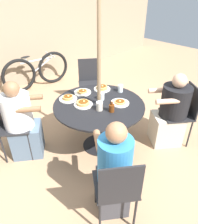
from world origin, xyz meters
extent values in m
plane|color=tan|center=(0.00, 0.00, 0.00)|extent=(12.00, 12.00, 0.00)
cube|color=gray|center=(0.00, 2.75, 0.92)|extent=(10.00, 0.06, 1.83)
cylinder|color=black|center=(0.00, 0.00, 0.01)|extent=(0.48, 0.48, 0.01)
cylinder|color=black|center=(0.00, 0.00, 0.35)|extent=(0.10, 0.10, 0.70)
cylinder|color=black|center=(0.00, 0.00, 0.72)|extent=(1.23, 1.23, 0.02)
cylinder|color=#846B4C|center=(0.00, 0.00, 1.23)|extent=(0.05, 0.05, 2.45)
cylinder|color=#232326|center=(-0.67, 0.72, 0.23)|extent=(0.02, 0.02, 0.47)
cylinder|color=#232326|center=(-0.87, 0.44, 0.23)|extent=(0.02, 0.02, 0.47)
cylinder|color=#232326|center=(-0.94, 0.92, 0.23)|extent=(0.02, 0.02, 0.47)
cylinder|color=#232326|center=(-1.15, 0.65, 0.23)|extent=(0.02, 0.02, 0.47)
cube|color=#232326|center=(-0.91, 0.68, 0.47)|extent=(0.57, 0.57, 0.02)
cube|color=slate|center=(-0.81, 0.61, 0.23)|extent=(0.54, 0.53, 0.47)
cylinder|color=white|center=(-0.86, 0.64, 0.70)|extent=(0.38, 0.38, 0.47)
sphere|color=brown|center=(-0.86, 0.64, 1.03)|extent=(0.20, 0.20, 0.20)
cylinder|color=brown|center=(-0.62, 0.66, 0.81)|extent=(0.28, 0.23, 0.07)
cylinder|color=brown|center=(-0.81, 0.41, 0.81)|extent=(0.28, 0.23, 0.07)
cylinder|color=#232326|center=(-0.72, -0.66, 0.23)|extent=(0.02, 0.02, 0.47)
cylinder|color=#232326|center=(-0.44, -0.87, 0.23)|extent=(0.02, 0.02, 0.47)
cylinder|color=#232326|center=(-0.93, -0.94, 0.23)|extent=(0.02, 0.02, 0.47)
cylinder|color=#232326|center=(-0.65, -1.15, 0.23)|extent=(0.02, 0.02, 0.47)
cube|color=#232326|center=(-0.69, -0.91, 0.47)|extent=(0.57, 0.57, 0.02)
cube|color=#232326|center=(-0.80, -1.06, 0.70)|extent=(0.32, 0.25, 0.43)
cube|color=#3D3D42|center=(-0.62, -0.82, 0.23)|extent=(0.46, 0.46, 0.47)
cylinder|color=teal|center=(-0.65, -0.86, 0.72)|extent=(0.33, 0.33, 0.51)
sphere|color=#A3704C|center=(-0.65, -0.86, 1.06)|extent=(0.19, 0.19, 0.19)
cylinder|color=#A3704C|center=(-0.65, -0.64, 0.85)|extent=(0.23, 0.27, 0.07)
cylinder|color=#A3704C|center=(-0.44, -0.80, 0.85)|extent=(0.23, 0.27, 0.07)
cylinder|color=#232326|center=(0.64, -0.74, 0.23)|extent=(0.02, 0.02, 0.47)
cylinder|color=#232326|center=(0.86, -0.47, 0.23)|extent=(0.02, 0.02, 0.47)
cylinder|color=#232326|center=(0.91, -0.95, 0.23)|extent=(0.02, 0.02, 0.47)
cylinder|color=#232326|center=(1.13, -0.68, 0.23)|extent=(0.02, 0.02, 0.47)
cube|color=#232326|center=(0.89, -0.71, 0.47)|extent=(0.57, 0.57, 0.02)
cube|color=#232326|center=(1.04, -0.83, 0.70)|extent=(0.25, 0.31, 0.43)
cube|color=beige|center=(0.79, -0.63, 0.23)|extent=(0.56, 0.56, 0.47)
cylinder|color=black|center=(0.84, -0.67, 0.69)|extent=(0.40, 0.40, 0.46)
sphere|color=#DBA884|center=(0.84, -0.67, 1.01)|extent=(0.20, 0.20, 0.20)
cylinder|color=#DBA884|center=(0.59, -0.68, 0.80)|extent=(0.28, 0.25, 0.07)
cylinder|color=#DBA884|center=(0.79, -0.43, 0.80)|extent=(0.28, 0.25, 0.07)
cylinder|color=#232326|center=(0.71, 0.67, 0.23)|extent=(0.02, 0.02, 0.47)
cylinder|color=#232326|center=(0.44, 0.87, 0.23)|extent=(0.02, 0.02, 0.47)
cylinder|color=#232326|center=(0.92, 0.94, 0.23)|extent=(0.02, 0.02, 0.47)
cylinder|color=#232326|center=(0.64, 1.15, 0.23)|extent=(0.02, 0.02, 0.47)
cube|color=#232326|center=(0.68, 0.91, 0.47)|extent=(0.57, 0.57, 0.02)
cube|color=#232326|center=(0.80, 1.07, 0.70)|extent=(0.32, 0.24, 0.43)
cylinder|color=silver|center=(0.21, -0.19, 0.73)|extent=(0.25, 0.25, 0.01)
cylinder|color=tan|center=(0.21, -0.19, 0.75)|extent=(0.15, 0.15, 0.01)
cylinder|color=tan|center=(0.20, -0.20, 0.76)|extent=(0.15, 0.15, 0.01)
ellipsoid|color=brown|center=(0.21, -0.19, 0.76)|extent=(0.12, 0.11, 0.00)
cube|color=#F4E084|center=(0.20, -0.20, 0.77)|extent=(0.03, 0.03, 0.01)
cylinder|color=silver|center=(-0.17, 0.13, 0.73)|extent=(0.25, 0.25, 0.01)
cylinder|color=tan|center=(-0.17, 0.13, 0.75)|extent=(0.17, 0.17, 0.01)
cylinder|color=tan|center=(-0.17, 0.13, 0.76)|extent=(0.18, 0.18, 0.01)
cylinder|color=tan|center=(-0.17, 0.13, 0.77)|extent=(0.17, 0.17, 0.01)
ellipsoid|color=brown|center=(-0.17, 0.13, 0.78)|extent=(0.13, 0.12, 0.00)
cube|color=#F4E084|center=(-0.16, 0.12, 0.79)|extent=(0.03, 0.03, 0.01)
cylinder|color=silver|center=(-0.22, 0.39, 0.73)|extent=(0.25, 0.25, 0.01)
cylinder|color=tan|center=(-0.22, 0.39, 0.75)|extent=(0.16, 0.16, 0.01)
cylinder|color=tan|center=(-0.21, 0.39, 0.76)|extent=(0.15, 0.15, 0.01)
cylinder|color=tan|center=(-0.21, 0.39, 0.77)|extent=(0.15, 0.15, 0.01)
ellipsoid|color=brown|center=(-0.22, 0.39, 0.78)|extent=(0.12, 0.11, 0.00)
cube|color=#F4E084|center=(-0.21, 0.39, 0.78)|extent=(0.02, 0.02, 0.01)
cylinder|color=silver|center=(0.34, 0.27, 0.73)|extent=(0.25, 0.25, 0.01)
cylinder|color=tan|center=(0.34, 0.27, 0.75)|extent=(0.17, 0.17, 0.01)
cylinder|color=tan|center=(0.35, 0.28, 0.76)|extent=(0.17, 0.17, 0.01)
cylinder|color=tan|center=(0.34, 0.27, 0.78)|extent=(0.16, 0.16, 0.01)
ellipsoid|color=brown|center=(0.34, 0.27, 0.78)|extent=(0.13, 0.12, 0.00)
cube|color=#F4E084|center=(0.34, 0.27, 0.79)|extent=(0.03, 0.03, 0.01)
cylinder|color=silver|center=(0.06, 0.40, 0.73)|extent=(0.25, 0.25, 0.01)
cylinder|color=tan|center=(0.06, 0.40, 0.75)|extent=(0.15, 0.15, 0.01)
cylinder|color=tan|center=(0.05, 0.41, 0.76)|extent=(0.15, 0.15, 0.01)
ellipsoid|color=brown|center=(0.06, 0.40, 0.76)|extent=(0.12, 0.11, 0.00)
cube|color=#F4E084|center=(0.07, 0.39, 0.77)|extent=(0.02, 0.02, 0.01)
cylinder|color=#602D0F|center=(-0.02, -0.25, 0.78)|extent=(0.07, 0.07, 0.10)
cylinder|color=#602D0F|center=(-0.02, -0.25, 0.85)|extent=(0.03, 0.03, 0.04)
torus|color=#602D0F|center=(0.01, -0.25, 0.79)|extent=(0.05, 0.01, 0.05)
cylinder|color=beige|center=(-0.10, -0.11, 0.78)|extent=(0.08, 0.08, 0.11)
cylinder|color=white|center=(-0.10, -0.11, 0.84)|extent=(0.09, 0.09, 0.01)
cylinder|color=silver|center=(0.11, 0.06, 0.78)|extent=(0.07, 0.07, 0.10)
cylinder|color=silver|center=(0.48, 0.03, 0.78)|extent=(0.07, 0.07, 0.11)
torus|color=black|center=(0.07, 2.48, 0.37)|extent=(0.74, 0.16, 0.74)
torus|color=black|center=(0.87, 2.38, 0.37)|extent=(0.74, 0.16, 0.74)
cylinder|color=#B2B2B7|center=(0.47, 2.43, 0.62)|extent=(0.66, 0.12, 0.03)
cylinder|color=#B2B2B7|center=(0.63, 2.41, 0.50)|extent=(0.50, 0.10, 0.28)
cylinder|color=#B2B2B7|center=(0.27, 2.46, 0.67)|extent=(0.03, 0.03, 0.10)
ellipsoid|color=black|center=(0.27, 2.46, 0.74)|extent=(0.21, 0.10, 0.04)
cylinder|color=#B2B2B7|center=(0.83, 2.38, 0.69)|extent=(0.08, 0.44, 0.03)
camera|label=1|loc=(-1.80, -1.79, 2.20)|focal=35.00mm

